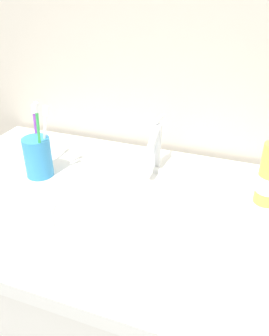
% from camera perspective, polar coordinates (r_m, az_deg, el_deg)
% --- Properties ---
extents(tiled_wall_back, '(2.30, 0.04, 2.40)m').
position_cam_1_polar(tiled_wall_back, '(0.97, 7.56, 22.07)').
color(tiled_wall_back, beige).
rests_on(tiled_wall_back, ground).
extents(vanity_counter, '(1.10, 0.59, 0.86)m').
position_cam_1_polar(vanity_counter, '(1.10, 0.15, -24.66)').
color(vanity_counter, silver).
rests_on(vanity_counter, ground).
extents(sink_basin, '(0.39, 0.39, 0.11)m').
position_cam_1_polar(sink_basin, '(0.80, -0.75, -9.03)').
color(sink_basin, white).
rests_on(sink_basin, vanity_counter).
extents(faucet, '(0.02, 0.15, 0.14)m').
position_cam_1_polar(faucet, '(0.89, 3.45, 3.81)').
color(faucet, silver).
rests_on(faucet, sink_basin).
extents(toothbrush_cup, '(0.07, 0.07, 0.11)m').
position_cam_1_polar(toothbrush_cup, '(0.91, -15.95, 1.78)').
color(toothbrush_cup, '#338CCC').
rests_on(toothbrush_cup, vanity_counter).
extents(toothbrush_green, '(0.04, 0.03, 0.21)m').
position_cam_1_polar(toothbrush_green, '(0.85, -15.79, 5.08)').
color(toothbrush_green, green).
rests_on(toothbrush_green, toothbrush_cup).
extents(toothbrush_purple, '(0.03, 0.05, 0.17)m').
position_cam_1_polar(toothbrush_purple, '(0.92, -16.22, 5.56)').
color(toothbrush_purple, purple).
rests_on(toothbrush_purple, toothbrush_cup).
extents(toothbrush_white, '(0.04, 0.02, 0.19)m').
position_cam_1_polar(toothbrush_white, '(0.88, -14.91, 5.17)').
color(toothbrush_white, white).
rests_on(toothbrush_white, toothbrush_cup).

